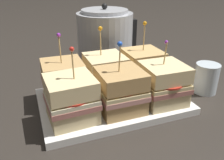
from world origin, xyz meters
The scene contains 10 objects.
ground_plane centered at (0.00, 0.00, 0.00)m, with size 6.00×6.00×0.00m, color #2D2823.
serving_platter centered at (0.00, 0.00, 0.01)m, with size 0.38×0.25×0.02m.
sandwich_front_left centered at (-0.12, -0.06, 0.07)m, with size 0.11×0.11×0.17m.
sandwich_front_center centered at (0.00, -0.06, 0.07)m, with size 0.11×0.11×0.17m.
sandwich_front_right centered at (0.12, -0.06, 0.07)m, with size 0.11×0.11×0.16m.
sandwich_back_left centered at (-0.12, 0.06, 0.07)m, with size 0.11×0.11×0.17m.
sandwich_back_center centered at (0.00, 0.05, 0.07)m, with size 0.11×0.11×0.18m.
sandwich_back_right centered at (0.12, 0.06, 0.07)m, with size 0.11×0.11×0.18m.
kettle_steel centered at (0.08, 0.28, 0.10)m, with size 0.22×0.20×0.23m.
drinking_glass centered at (0.28, -0.03, 0.04)m, with size 0.07×0.07×0.09m.
Camera 1 is at (-0.19, -0.52, 0.33)m, focal length 38.00 mm.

